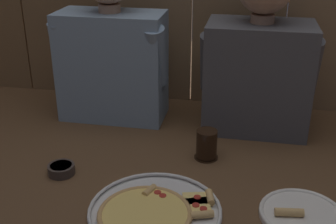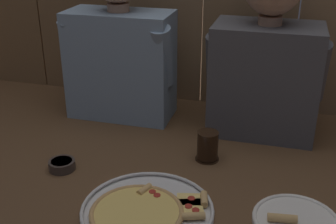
% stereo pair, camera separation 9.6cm
% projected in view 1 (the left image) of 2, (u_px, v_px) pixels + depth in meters
% --- Properties ---
extents(ground_plane, '(3.20, 3.20, 0.00)m').
position_uv_depth(ground_plane, '(160.00, 180.00, 1.31)').
color(ground_plane, brown).
extents(pizza_tray, '(0.36, 0.36, 0.03)m').
position_uv_depth(pizza_tray, '(153.00, 211.00, 1.15)').
color(pizza_tray, silver).
rests_on(pizza_tray, ground).
extents(dinner_plate, '(0.22, 0.22, 0.03)m').
position_uv_depth(dinner_plate, '(302.00, 214.00, 1.14)').
color(dinner_plate, white).
rests_on(dinner_plate, ground).
extents(drinking_glass, '(0.08, 0.08, 0.10)m').
position_uv_depth(drinking_glass, '(207.00, 145.00, 1.41)').
color(drinking_glass, black).
rests_on(drinking_glass, ground).
extents(dipping_bowl, '(0.08, 0.08, 0.03)m').
position_uv_depth(dipping_bowl, '(61.00, 169.00, 1.33)').
color(dipping_bowl, '#3D332D').
rests_on(dipping_bowl, ground).
extents(diner_left, '(0.43, 0.21, 0.63)m').
position_uv_depth(diner_left, '(111.00, 46.00, 1.62)').
color(diner_left, '#849EB7').
rests_on(diner_left, ground).
extents(diner_right, '(0.41, 0.23, 0.62)m').
position_uv_depth(diner_right, '(259.00, 54.00, 1.52)').
color(diner_right, '#4C4C51').
rests_on(diner_right, ground).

